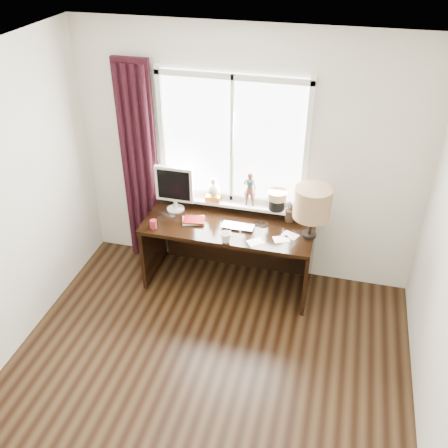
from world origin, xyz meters
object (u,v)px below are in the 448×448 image
(laptop, at_px, (238,227))
(monitor, at_px, (174,186))
(mug, at_px, (226,237))
(desk, at_px, (231,239))
(table_lamp, at_px, (312,204))
(red_cup, at_px, (153,224))

(laptop, height_order, monitor, monitor)
(mug, bearing_deg, monitor, 146.09)
(laptop, height_order, mug, mug)
(laptop, relative_size, mug, 2.97)
(desk, xyz_separation_m, table_lamp, (0.80, -0.11, 0.61))
(red_cup, bearing_deg, mug, -4.02)
(laptop, distance_m, red_cup, 0.84)
(monitor, relative_size, table_lamp, 0.94)
(mug, height_order, red_cup, mug)
(laptop, relative_size, red_cup, 3.58)
(monitor, bearing_deg, red_cup, -104.20)
(desk, relative_size, table_lamp, 3.27)
(laptop, xyz_separation_m, table_lamp, (0.69, 0.03, 0.35))
(mug, relative_size, monitor, 0.22)
(monitor, height_order, table_lamp, table_lamp)
(red_cup, xyz_separation_m, monitor, (0.10, 0.38, 0.23))
(laptop, bearing_deg, table_lamp, 2.88)
(laptop, relative_size, desk, 0.19)
(red_cup, xyz_separation_m, table_lamp, (1.50, 0.24, 0.32))
(desk, distance_m, table_lamp, 1.01)
(laptop, bearing_deg, monitor, 167.05)
(mug, height_order, table_lamp, table_lamp)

